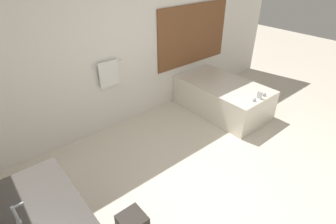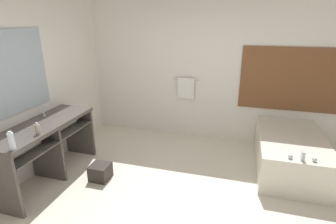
{
  "view_description": "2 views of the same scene",
  "coord_description": "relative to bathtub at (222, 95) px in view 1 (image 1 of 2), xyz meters",
  "views": [
    {
      "loc": [
        -1.99,
        -1.29,
        2.59
      ],
      "look_at": [
        -0.26,
        0.78,
        0.92
      ],
      "focal_mm": 28.0,
      "sensor_mm": 36.0,
      "label": 1
    },
    {
      "loc": [
        0.7,
        -2.64,
        2.23
      ],
      "look_at": [
        -0.31,
        0.91,
        0.92
      ],
      "focal_mm": 28.0,
      "sensor_mm": 36.0,
      "label": 2
    }
  ],
  "objects": [
    {
      "name": "ground_plane",
      "position": [
        -1.54,
        -1.36,
        -0.3
      ],
      "size": [
        16.0,
        16.0,
        0.0
      ],
      "primitive_type": "plane",
      "color": "beige",
      "rests_on": "ground"
    },
    {
      "name": "wall_back_with_blinds",
      "position": [
        -1.48,
        0.87,
        1.04
      ],
      "size": [
        7.4,
        0.13,
        2.7
      ],
      "color": "white",
      "rests_on": "ground_plane"
    },
    {
      "name": "sink_faucet",
      "position": [
        -3.59,
        -1.0,
        0.65
      ],
      "size": [
        0.09,
        0.04,
        0.18
      ],
      "color": "silver",
      "rests_on": "vanity_counter"
    },
    {
      "name": "bathtub",
      "position": [
        0.0,
        0.0,
        0.0
      ],
      "size": [
        0.96,
        1.67,
        0.67
      ],
      "color": "silver",
      "rests_on": "ground_plane"
    },
    {
      "name": "waste_bin",
      "position": [
        -2.7,
        -1.07,
        -0.19
      ],
      "size": [
        0.27,
        0.27,
        0.23
      ],
      "color": "#2D2823",
      "rests_on": "ground_plane"
    }
  ]
}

